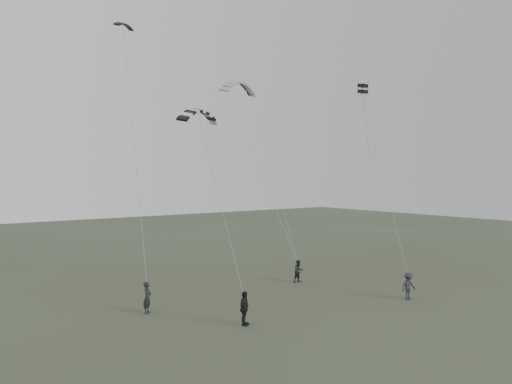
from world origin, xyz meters
TOP-DOWN VIEW (x-y plane):
  - ground at (0.00, 0.00)m, footprint 140.00×140.00m
  - flyer_left at (-7.45, 5.03)m, footprint 0.80×0.81m
  - flyer_right at (5.52, 6.07)m, footprint 0.86×0.69m
  - flyer_center at (-4.19, -0.38)m, footprint 1.17×1.00m
  - flyer_far at (7.85, -2.24)m, footprint 1.25×0.83m
  - kite_dark_small at (-5.98, 11.90)m, footprint 1.70×1.26m
  - kite_pale_large at (6.53, 15.58)m, footprint 4.31×2.27m
  - kite_striped at (-4.69, 3.63)m, footprint 3.12×1.75m
  - kite_box at (9.54, 3.31)m, footprint 0.64×0.73m

SIDE VIEW (x-z plane):
  - ground at x=0.00m, z-range 0.00..0.00m
  - flyer_right at x=5.52m, z-range 0.00..1.72m
  - flyer_far at x=7.85m, z-range 0.00..1.80m
  - flyer_center at x=-4.19m, z-range 0.00..1.88m
  - flyer_left at x=-7.45m, z-range 0.00..1.88m
  - kite_striped at x=-4.69m, z-range 11.47..12.78m
  - kite_box at x=9.54m, z-range 14.45..15.22m
  - kite_pale_large at x=6.53m, z-range 15.90..17.78m
  - kite_dark_small at x=-5.98m, z-range 18.68..19.32m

